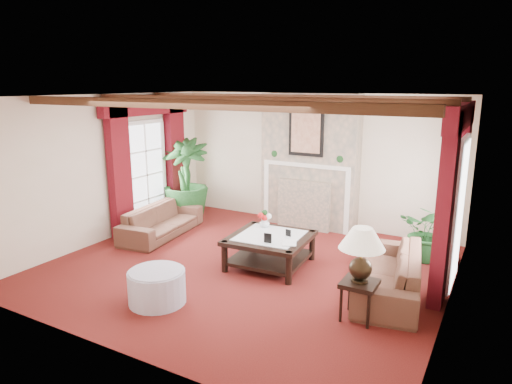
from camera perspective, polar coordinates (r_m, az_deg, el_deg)
The scene contains 23 objects.
floor at distance 7.46m, azimuth -1.24°, elevation -9.35°, with size 6.00×6.00×0.00m, color #450C0D.
ceiling at distance 6.88m, azimuth -1.36°, elevation 11.87°, with size 6.00×6.00×0.00m, color white.
back_wall at distance 9.47m, azimuth 7.19°, elevation 4.00°, with size 6.00×0.02×2.70m, color beige.
left_wall at distance 8.92m, azimuth -18.16°, elevation 2.84°, with size 0.02×5.50×2.70m, color beige.
right_wall at distance 6.14m, azimuth 23.64°, elevation -2.23°, with size 0.02×5.50×2.70m, color beige.
ceiling_beams at distance 6.88m, azimuth -1.35°, elevation 11.37°, with size 6.00×3.00×0.12m, color #381E11, non-canonical shape.
fireplace at distance 9.16m, azimuth 6.96°, elevation 12.17°, with size 2.00×0.52×2.70m, color tan, non-canonical shape.
french_door_left at distance 9.50m, azimuth -13.94°, elevation 8.48°, with size 0.10×1.10×2.16m, color white, non-canonical shape.
french_door_right at distance 6.98m, azimuth 24.88°, elevation 5.97°, with size 0.10×1.10×2.16m, color white, non-canonical shape.
curtains_left at distance 9.40m, azimuth -13.59°, elevation 11.02°, with size 0.20×2.40×2.55m, color #500A0E, non-canonical shape.
curtains_right at distance 6.96m, azimuth 24.31°, elevation 9.49°, with size 0.20×2.40×2.55m, color #500A0E, non-canonical shape.
sofa_left at distance 9.02m, azimuth -11.75°, elevation -2.99°, with size 0.80×2.00×0.76m, color #340E18.
sofa_right at distance 6.73m, azimuth 16.34°, elevation -8.74°, with size 0.96×2.17×0.82m, color #340E18.
potted_palm at distance 10.00m, azimuth -8.72°, elevation -0.60°, with size 1.69×2.00×0.98m, color black.
small_plant at distance 8.10m, azimuth 20.72°, elevation -5.49°, with size 1.04×1.12×0.76m, color black.
coffee_table at distance 7.43m, azimuth 1.74°, elevation -7.35°, with size 1.23×1.23×0.50m, color black, non-canonical shape.
side_table at distance 5.98m, azimuth 12.71°, elevation -13.06°, with size 0.43×0.43×0.51m, color black, non-canonical shape.
ottoman at distance 6.39m, azimuth -12.27°, elevation -11.51°, with size 0.77×0.77×0.45m, color #A8A7BD.
table_lamp at distance 5.74m, azimuth 13.02°, elevation -7.59°, with size 0.56×0.56×0.71m, color black, non-canonical shape.
flower_vase at distance 7.73m, azimuth 1.07°, elevation -3.86°, with size 0.20×0.20×0.17m, color silver.
book at distance 6.96m, azimuth 3.30°, elevation -5.32°, with size 0.21×0.11×0.30m, color black.
photo_frame_a at distance 6.98m, azimuth 1.48°, elevation -5.82°, with size 0.12×0.02×0.16m, color black, non-canonical shape.
photo_frame_b at distance 7.30m, azimuth 4.06°, elevation -5.16°, with size 0.09×0.02×0.12m, color black, non-canonical shape.
Camera 1 is at (3.49, -5.92, 2.89)m, focal length 32.00 mm.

